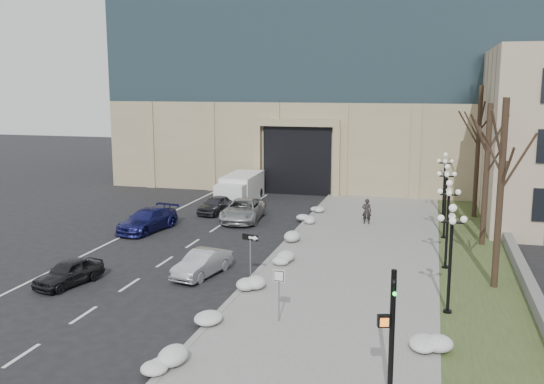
% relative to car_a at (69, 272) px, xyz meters
% --- Properties ---
extents(ground, '(160.00, 160.00, 0.00)m').
position_rel_car_a_xyz_m(ground, '(9.33, -5.30, -0.62)').
color(ground, black).
rests_on(ground, ground).
extents(sidewalk, '(9.00, 40.00, 0.12)m').
position_rel_car_a_xyz_m(sidewalk, '(12.83, 8.70, -0.56)').
color(sidewalk, gray).
rests_on(sidewalk, ground).
extents(curb, '(0.30, 40.00, 0.14)m').
position_rel_car_a_xyz_m(curb, '(8.33, 8.70, -0.55)').
color(curb, gray).
rests_on(curb, ground).
extents(grass_strip, '(4.00, 40.00, 0.10)m').
position_rel_car_a_xyz_m(grass_strip, '(19.33, 8.70, -0.57)').
color(grass_strip, '#384321').
rests_on(grass_strip, ground).
extents(stone_wall, '(0.50, 30.00, 0.70)m').
position_rel_car_a_xyz_m(stone_wall, '(21.33, 10.70, -0.27)').
color(stone_wall, slate).
rests_on(stone_wall, ground).
extents(car_a, '(2.34, 3.91, 1.25)m').
position_rel_car_a_xyz_m(car_a, '(0.00, 0.00, 0.00)').
color(car_a, black).
rests_on(car_a, ground).
extents(car_b, '(2.12, 4.10, 1.29)m').
position_rel_car_a_xyz_m(car_b, '(5.71, 2.97, 0.02)').
color(car_b, '#AEB0B7').
rests_on(car_b, ground).
extents(car_c, '(2.89, 5.32, 1.46)m').
position_rel_car_a_xyz_m(car_c, '(-1.28, 10.96, 0.11)').
color(car_c, navy).
rests_on(car_c, ground).
extents(car_d, '(3.00, 5.67, 1.52)m').
position_rel_car_a_xyz_m(car_d, '(3.91, 15.49, 0.14)').
color(car_d, '#B5B5B5').
rests_on(car_d, ground).
extents(car_e, '(2.00, 4.02, 1.32)m').
position_rel_car_a_xyz_m(car_e, '(1.16, 17.32, 0.04)').
color(car_e, '#343338').
rests_on(car_e, ground).
extents(pedestrian, '(0.67, 0.47, 1.76)m').
position_rel_car_a_xyz_m(pedestrian, '(12.55, 16.23, 0.38)').
color(pedestrian, black).
rests_on(pedestrian, sidewalk).
extents(box_truck, '(2.64, 6.98, 2.19)m').
position_rel_car_a_xyz_m(box_truck, '(1.53, 22.22, 0.44)').
color(box_truck, silver).
rests_on(box_truck, ground).
extents(one_way_sign, '(0.91, 0.40, 2.47)m').
position_rel_car_a_xyz_m(one_way_sign, '(8.58, 2.37, 1.42)').
color(one_way_sign, slate).
rests_on(one_way_sign, ground).
extents(keep_sign, '(0.49, 0.08, 2.27)m').
position_rel_car_a_xyz_m(keep_sign, '(11.01, -2.09, 1.05)').
color(keep_sign, slate).
rests_on(keep_sign, ground).
extents(traffic_signal, '(0.72, 0.95, 4.21)m').
position_rel_car_a_xyz_m(traffic_signal, '(15.76, -7.18, 1.47)').
color(traffic_signal, black).
rests_on(traffic_signal, ground).
extents(snow_clump_a, '(1.10, 1.60, 0.36)m').
position_rel_car_a_xyz_m(snow_clump_a, '(8.52, -7.14, -0.32)').
color(snow_clump_a, silver).
rests_on(snow_clump_a, sidewalk).
extents(snow_clump_b, '(1.10, 1.60, 0.36)m').
position_rel_car_a_xyz_m(snow_clump_b, '(8.62, -3.17, -0.32)').
color(snow_clump_b, silver).
rests_on(snow_clump_b, sidewalk).
extents(snow_clump_c, '(1.10, 1.60, 0.36)m').
position_rel_car_a_xyz_m(snow_clump_c, '(8.91, 1.36, -0.32)').
color(snow_clump_c, silver).
rests_on(snow_clump_c, sidewalk).
extents(snow_clump_d, '(1.10, 1.60, 0.36)m').
position_rel_car_a_xyz_m(snow_clump_d, '(8.96, 5.66, -0.32)').
color(snow_clump_d, silver).
rests_on(snow_clump_d, sidewalk).
extents(snow_clump_e, '(1.10, 1.60, 0.36)m').
position_rel_car_a_xyz_m(snow_clump_e, '(8.85, 10.13, -0.32)').
color(snow_clump_e, silver).
rests_on(snow_clump_e, sidewalk).
extents(snow_clump_f, '(1.10, 1.60, 0.36)m').
position_rel_car_a_xyz_m(snow_clump_f, '(8.49, 15.70, -0.32)').
color(snow_clump_f, silver).
rests_on(snow_clump_f, sidewalk).
extents(snow_clump_g, '(1.10, 1.60, 0.36)m').
position_rel_car_a_xyz_m(snow_clump_g, '(8.65, 19.67, -0.32)').
color(snow_clump_g, silver).
rests_on(snow_clump_g, sidewalk).
extents(snow_clump_h, '(1.10, 1.60, 0.36)m').
position_rel_car_a_xyz_m(snow_clump_h, '(16.96, -2.81, -0.32)').
color(snow_clump_h, silver).
rests_on(snow_clump_h, sidewalk).
extents(lamppost_a, '(1.18, 1.18, 4.76)m').
position_rel_car_a_xyz_m(lamppost_a, '(17.63, 0.70, 2.45)').
color(lamppost_a, black).
rests_on(lamppost_a, ground).
extents(lamppost_b, '(1.18, 1.18, 4.76)m').
position_rel_car_a_xyz_m(lamppost_b, '(17.63, 7.20, 2.45)').
color(lamppost_b, black).
rests_on(lamppost_b, ground).
extents(lamppost_c, '(1.18, 1.18, 4.76)m').
position_rel_car_a_xyz_m(lamppost_c, '(17.63, 13.70, 2.45)').
color(lamppost_c, black).
rests_on(lamppost_c, ground).
extents(lamppost_d, '(1.18, 1.18, 4.76)m').
position_rel_car_a_xyz_m(lamppost_d, '(17.63, 20.20, 2.45)').
color(lamppost_d, black).
rests_on(lamppost_d, ground).
extents(tree_near, '(3.20, 3.20, 9.00)m').
position_rel_car_a_xyz_m(tree_near, '(19.83, 4.70, 5.20)').
color(tree_near, black).
rests_on(tree_near, ground).
extents(tree_mid, '(3.20, 3.20, 8.50)m').
position_rel_car_a_xyz_m(tree_mid, '(19.83, 12.70, 4.88)').
color(tree_mid, black).
rests_on(tree_mid, ground).
extents(tree_far, '(3.20, 3.20, 9.50)m').
position_rel_car_a_xyz_m(tree_far, '(19.83, 20.70, 5.53)').
color(tree_far, black).
rests_on(tree_far, ground).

